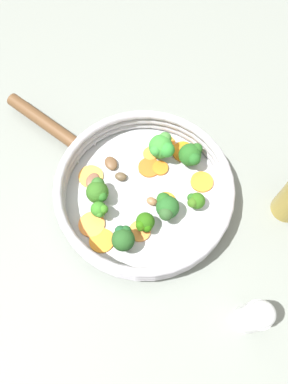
# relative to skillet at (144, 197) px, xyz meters

# --- Properties ---
(ground_plane) EXTENTS (4.00, 4.00, 0.00)m
(ground_plane) POSITION_rel_skillet_xyz_m (0.00, 0.00, -0.01)
(ground_plane) COLOR slate
(skillet) EXTENTS (0.31, 0.31, 0.02)m
(skillet) POSITION_rel_skillet_xyz_m (0.00, 0.00, 0.00)
(skillet) COLOR #B2B5B7
(skillet) RESTS_ON ground_plane
(skillet_rim_wall) EXTENTS (0.32, 0.32, 0.05)m
(skillet_rim_wall) POSITION_rel_skillet_xyz_m (0.00, 0.00, 0.03)
(skillet_rim_wall) COLOR #B1ADB7
(skillet_rim_wall) RESTS_ON skillet
(skillet_handle) EXTENTS (0.09, 0.19, 0.03)m
(skillet_handle) POSITION_rel_skillet_xyz_m (-0.09, -0.23, 0.02)
(skillet_handle) COLOR brown
(skillet_handle) RESTS_ON skillet
(skillet_rivet_left) EXTENTS (0.01, 0.01, 0.01)m
(skillet_rivet_left) POSITION_rel_skillet_xyz_m (-0.08, -0.13, 0.01)
(skillet_rivet_left) COLOR #B6B0B7
(skillet_rivet_left) RESTS_ON skillet
(skillet_rivet_right) EXTENTS (0.01, 0.01, 0.01)m
(skillet_rivet_right) POSITION_rel_skillet_xyz_m (-0.03, -0.14, 0.01)
(skillet_rivet_right) COLOR #B0B5B7
(skillet_rivet_right) RESTS_ON skillet
(carrot_slice_0) EXTENTS (0.04, 0.04, 0.00)m
(carrot_slice_0) POSITION_rel_skillet_xyz_m (-0.09, -0.01, 0.01)
(carrot_slice_0) COLOR orange
(carrot_slice_0) RESTS_ON skillet
(carrot_slice_1) EXTENTS (0.04, 0.04, 0.00)m
(carrot_slice_1) POSITION_rel_skillet_xyz_m (0.00, 0.04, 0.01)
(carrot_slice_1) COLOR orange
(carrot_slice_1) RESTS_ON skillet
(carrot_slice_2) EXTENTS (0.04, 0.04, 0.01)m
(carrot_slice_2) POSITION_rel_skillet_xyz_m (0.07, 0.01, 0.01)
(carrot_slice_2) COLOR orange
(carrot_slice_2) RESTS_ON skillet
(carrot_slice_3) EXTENTS (0.05, 0.05, 0.01)m
(carrot_slice_3) POSITION_rel_skillet_xyz_m (-0.06, 0.10, 0.01)
(carrot_slice_3) COLOR orange
(carrot_slice_3) RESTS_ON skillet
(carrot_slice_4) EXTENTS (0.07, 0.07, 0.00)m
(carrot_slice_4) POSITION_rel_skillet_xyz_m (0.08, -0.07, 0.01)
(carrot_slice_4) COLOR orange
(carrot_slice_4) RESTS_ON skillet
(carrot_slice_5) EXTENTS (0.04, 0.04, 0.00)m
(carrot_slice_5) POSITION_rel_skillet_xyz_m (-0.12, 0.01, 0.01)
(carrot_slice_5) COLOR orange
(carrot_slice_5) RESTS_ON skillet
(carrot_slice_6) EXTENTS (0.06, 0.06, 0.01)m
(carrot_slice_6) POSITION_rel_skillet_xyz_m (-0.11, 0.05, 0.01)
(carrot_slice_6) COLOR orange
(carrot_slice_6) RESTS_ON skillet
(carrot_slice_7) EXTENTS (0.06, 0.06, 0.00)m
(carrot_slice_7) POSITION_rel_skillet_xyz_m (0.11, -0.05, 0.01)
(carrot_slice_7) COLOR orange
(carrot_slice_7) RESTS_ON skillet
(carrot_slice_8) EXTENTS (0.03, 0.03, 0.01)m
(carrot_slice_8) POSITION_rel_skillet_xyz_m (-0.06, 0.01, 0.01)
(carrot_slice_8) COLOR orange
(carrot_slice_8) RESTS_ON skillet
(carrot_slice_9) EXTENTS (0.06, 0.06, 0.00)m
(carrot_slice_9) POSITION_rel_skillet_xyz_m (-0.06, -0.01, 0.01)
(carrot_slice_9) COLOR #D95E1D
(carrot_slice_9) RESTS_ON skillet
(carrot_slice_10) EXTENTS (0.06, 0.06, 0.00)m
(carrot_slice_10) POSITION_rel_skillet_xyz_m (-0.01, -0.11, 0.01)
(carrot_slice_10) COLOR #EF9C3C
(carrot_slice_10) RESTS_ON skillet
(broccoli_floret_0) EXTENTS (0.05, 0.04, 0.05)m
(broccoli_floret_0) POSITION_rel_skillet_xyz_m (0.03, -0.08, 0.03)
(broccoli_floret_0) COLOR olive
(broccoli_floret_0) RESTS_ON skillet
(broccoli_floret_1) EXTENTS (0.05, 0.04, 0.05)m
(broccoli_floret_1) POSITION_rel_skillet_xyz_m (-0.09, 0.06, 0.04)
(broccoli_floret_1) COLOR #698D52
(broccoli_floret_1) RESTS_ON skillet
(broccoli_floret_2) EXTENTS (0.05, 0.04, 0.05)m
(broccoli_floret_2) POSITION_rel_skillet_xyz_m (0.02, 0.05, 0.04)
(broccoli_floret_2) COLOR #78A04E
(broccoli_floret_2) RESTS_ON skillet
(broccoli_floret_3) EXTENTS (0.03, 0.03, 0.04)m
(broccoli_floret_3) POSITION_rel_skillet_xyz_m (0.06, -0.06, 0.03)
(broccoli_floret_3) COLOR #7C9652
(broccoli_floret_3) RESTS_ON skillet
(broccoli_floret_4) EXTENTS (0.03, 0.03, 0.04)m
(broccoli_floret_4) POSITION_rel_skillet_xyz_m (-0.01, 0.09, 0.03)
(broccoli_floret_4) COLOR #8DA962
(broccoli_floret_4) RESTS_ON skillet
(broccoli_floret_5) EXTENTS (0.05, 0.05, 0.06)m
(broccoli_floret_5) POSITION_rel_skillet_xyz_m (-0.09, 0.01, 0.04)
(broccoli_floret_5) COLOR #779656
(broccoli_floret_5) RESTS_ON skillet
(broccoli_floret_6) EXTENTS (0.04, 0.03, 0.04)m
(broccoli_floret_6) POSITION_rel_skillet_xyz_m (0.06, 0.02, 0.03)
(broccoli_floret_6) COLOR #6C9246
(broccoli_floret_6) RESTS_ON skillet
(broccoli_floret_7) EXTENTS (0.04, 0.04, 0.05)m
(broccoli_floret_7) POSITION_rel_skillet_xyz_m (0.10, -0.01, 0.04)
(broccoli_floret_7) COLOR #7CB561
(broccoli_floret_7) RESTS_ON skillet
(mushroom_piece_0) EXTENTS (0.04, 0.04, 0.01)m
(mushroom_piece_0) POSITION_rel_skillet_xyz_m (-0.04, -0.08, 0.01)
(mushroom_piece_0) COLOR brown
(mushroom_piece_0) RESTS_ON skillet
(mushroom_piece_1) EXTENTS (0.04, 0.03, 0.01)m
(mushroom_piece_1) POSITION_rel_skillet_xyz_m (0.00, -0.10, 0.01)
(mushroom_piece_1) COLOR brown
(mushroom_piece_1) RESTS_ON skillet
(mushroom_piece_2) EXTENTS (0.02, 0.02, 0.01)m
(mushroom_piece_2) POSITION_rel_skillet_xyz_m (-0.02, -0.05, 0.01)
(mushroom_piece_2) COLOR brown
(mushroom_piece_2) RESTS_ON skillet
(mushroom_piece_3) EXTENTS (0.02, 0.02, 0.01)m
(mushroom_piece_3) POSITION_rel_skillet_xyz_m (0.01, 0.02, 0.01)
(mushroom_piece_3) COLOR olive
(mushroom_piece_3) RESTS_ON skillet
(salt_shaker) EXTENTS (0.04, 0.04, 0.11)m
(salt_shaker) POSITION_rel_skillet_xyz_m (0.16, 0.23, 0.05)
(salt_shaker) COLOR white
(salt_shaker) RESTS_ON ground_plane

